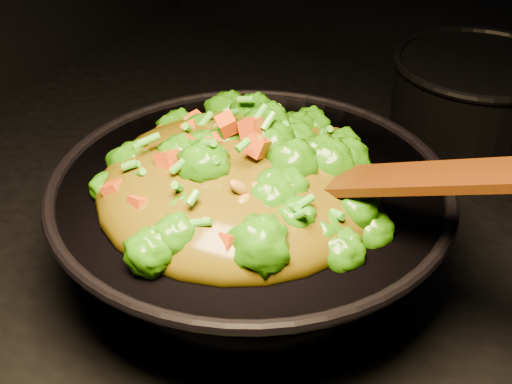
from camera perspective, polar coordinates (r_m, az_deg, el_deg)
The scene contains 4 objects.
wok at distance 0.79m, azimuth -0.42°, elevation -2.95°, with size 0.42×0.42×0.12m, color black, non-canonical shape.
stir_fry at distance 0.71m, azimuth -1.39°, elevation 3.32°, with size 0.30×0.30×0.10m, color #297408, non-canonical shape.
spatula at distance 0.67m, azimuth 10.23°, elevation 0.99°, with size 0.34×0.05×0.01m, color #3D1906.
back_pot at distance 1.07m, azimuth 17.06°, elevation 6.97°, with size 0.23×0.23×0.13m, color black.
Camera 1 is at (0.36, -0.62, 1.44)m, focal length 50.00 mm.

